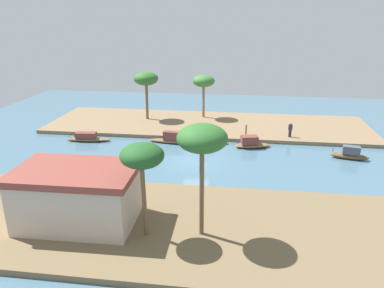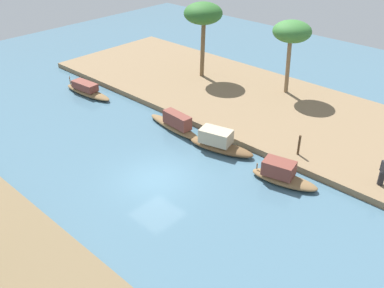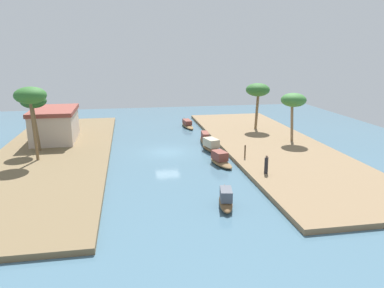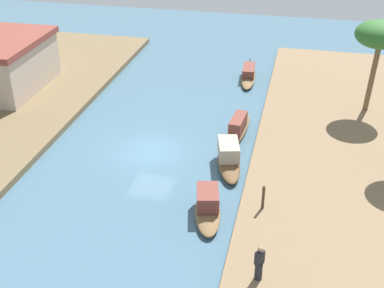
{
  "view_description": "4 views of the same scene",
  "coord_description": "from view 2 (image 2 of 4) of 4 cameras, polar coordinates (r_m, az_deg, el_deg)",
  "views": [
    {
      "loc": [
        -4.01,
        32.0,
        13.05
      ],
      "look_at": [
        0.72,
        -2.75,
        0.72
      ],
      "focal_mm": 34.29,
      "sensor_mm": 36.0,
      "label": 1
    },
    {
      "loc": [
        -14.83,
        12.96,
        13.82
      ],
      "look_at": [
        0.24,
        -3.23,
        0.79
      ],
      "focal_mm": 40.08,
      "sensor_mm": 36.0,
      "label": 2
    },
    {
      "loc": [
        -37.69,
        3.9,
        10.71
      ],
      "look_at": [
        0.2,
        -2.73,
        0.72
      ],
      "focal_mm": 34.29,
      "sensor_mm": 36.0,
      "label": 3
    },
    {
      "loc": [
        -25.17,
        -8.29,
        15.32
      ],
      "look_at": [
        0.67,
        -2.4,
        0.42
      ],
      "focal_mm": 48.19,
      "sensor_mm": 36.0,
      "label": 4
    }
  ],
  "objects": [
    {
      "name": "palm_tree_left_near",
      "position": [
        32.73,
        13.16,
        14.25
      ],
      "size": [
        2.82,
        2.82,
        5.55
      ],
      "color": "#7F6647",
      "rests_on": "riverbank_left"
    },
    {
      "name": "sampan_with_red_awning",
      "position": [
        26.35,
        3.62,
        0.17
      ],
      "size": [
        4.4,
        2.19,
        1.37
      ],
      "rotation": [
        0.0,
        0.0,
        0.25
      ],
      "color": "brown",
      "rests_on": "river_water"
    },
    {
      "name": "person_on_near_bank",
      "position": [
        24.61,
        24.04,
        -3.51
      ],
      "size": [
        0.44,
        0.44,
        1.63
      ],
      "rotation": [
        0.0,
        0.0,
        2.48
      ],
      "color": "#232328",
      "rests_on": "riverbank_left"
    },
    {
      "name": "sampan_open_hull",
      "position": [
        34.95,
        -13.81,
        6.98
      ],
      "size": [
        4.94,
        1.45,
        1.0
      ],
      "rotation": [
        0.0,
        0.0,
        0.08
      ],
      "color": "brown",
      "rests_on": "river_water"
    },
    {
      "name": "mooring_post",
      "position": [
        25.87,
        14.05,
        -0.13
      ],
      "size": [
        0.14,
        0.14,
        1.27
      ],
      "primitive_type": "cylinder",
      "color": "#4C3823",
      "rests_on": "riverbank_left"
    },
    {
      "name": "sampan_upstream_small",
      "position": [
        23.98,
        11.88,
        -4.03
      ],
      "size": [
        3.9,
        2.01,
        1.26
      ],
      "rotation": [
        0.0,
        0.0,
        0.22
      ],
      "color": "brown",
      "rests_on": "river_water"
    },
    {
      "name": "river_water",
      "position": [
        24.06,
        -4.85,
        -4.68
      ],
      "size": [
        62.56,
        62.56,
        0.0
      ],
      "primitive_type": "plane",
      "color": "#476B7F",
      "rests_on": "ground"
    },
    {
      "name": "riverbank_left",
      "position": [
        31.88,
        10.85,
        4.63
      ],
      "size": [
        39.06,
        11.49,
        0.4
      ],
      "primitive_type": "cube",
      "color": "#846B4C",
      "rests_on": "ground"
    },
    {
      "name": "palm_tree_left_far",
      "position": [
        35.32,
        1.49,
        16.85
      ],
      "size": [
        3.08,
        3.08,
        6.04
      ],
      "color": "brown",
      "rests_on": "riverbank_left"
    },
    {
      "name": "sampan_downstream_large",
      "position": [
        28.59,
        -2.19,
        2.68
      ],
      "size": [
        5.0,
        1.32,
        1.31
      ],
      "rotation": [
        0.0,
        0.0,
        -0.09
      ],
      "color": "brown",
      "rests_on": "river_water"
    }
  ]
}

